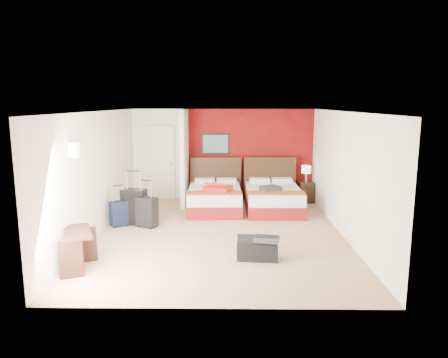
{
  "coord_description": "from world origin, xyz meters",
  "views": [
    {
      "loc": [
        0.19,
        -8.4,
        2.68
      ],
      "look_at": [
        0.07,
        0.8,
        1.0
      ],
      "focal_mm": 33.79,
      "sensor_mm": 36.0,
      "label": 1
    }
  ],
  "objects_px": {
    "desk": "(79,250)",
    "nightstand": "(305,192)",
    "red_suitcase_open": "(219,187)",
    "bed_right": "(273,199)",
    "duffel_bag": "(258,249)",
    "suitcase_navy": "(119,214)",
    "table_lamp": "(306,174)",
    "suitcase_charcoal": "(147,213)",
    "suitcase_black": "(134,207)",
    "bed_left": "(215,199)"
  },
  "relations": [
    {
      "from": "suitcase_charcoal",
      "to": "nightstand",
      "type": "bearing_deg",
      "value": 55.6
    },
    {
      "from": "table_lamp",
      "to": "desk",
      "type": "distance_m",
      "value": 6.57
    },
    {
      "from": "bed_right",
      "to": "suitcase_navy",
      "type": "relative_size",
      "value": 3.62
    },
    {
      "from": "nightstand",
      "to": "desk",
      "type": "distance_m",
      "value": 6.55
    },
    {
      "from": "red_suitcase_open",
      "to": "table_lamp",
      "type": "relative_size",
      "value": 1.89
    },
    {
      "from": "suitcase_navy",
      "to": "duffel_bag",
      "type": "xyz_separation_m",
      "value": [
        2.9,
        -1.93,
        -0.09
      ]
    },
    {
      "from": "table_lamp",
      "to": "desk",
      "type": "xyz_separation_m",
      "value": [
        -4.5,
        -4.76,
        -0.45
      ]
    },
    {
      "from": "red_suitcase_open",
      "to": "table_lamp",
      "type": "distance_m",
      "value": 2.55
    },
    {
      "from": "suitcase_black",
      "to": "bed_left",
      "type": "bearing_deg",
      "value": 47.54
    },
    {
      "from": "suitcase_navy",
      "to": "desk",
      "type": "height_order",
      "value": "desk"
    },
    {
      "from": "suitcase_navy",
      "to": "red_suitcase_open",
      "type": "bearing_deg",
      "value": -3.88
    },
    {
      "from": "table_lamp",
      "to": "duffel_bag",
      "type": "xyz_separation_m",
      "value": [
        -1.58,
        -4.25,
        -0.6
      ]
    },
    {
      "from": "bed_right",
      "to": "red_suitcase_open",
      "type": "bearing_deg",
      "value": -177.09
    },
    {
      "from": "suitcase_black",
      "to": "suitcase_charcoal",
      "type": "height_order",
      "value": "suitcase_black"
    },
    {
      "from": "bed_right",
      "to": "table_lamp",
      "type": "height_order",
      "value": "table_lamp"
    },
    {
      "from": "bed_right",
      "to": "nightstand",
      "type": "relative_size",
      "value": 3.45
    },
    {
      "from": "table_lamp",
      "to": "suitcase_navy",
      "type": "height_order",
      "value": "table_lamp"
    },
    {
      "from": "suitcase_black",
      "to": "suitcase_navy",
      "type": "distance_m",
      "value": 0.36
    },
    {
      "from": "bed_left",
      "to": "suitcase_charcoal",
      "type": "relative_size",
      "value": 2.97
    },
    {
      "from": "suitcase_charcoal",
      "to": "bed_left",
      "type": "bearing_deg",
      "value": 70.01
    },
    {
      "from": "suitcase_navy",
      "to": "desk",
      "type": "distance_m",
      "value": 2.44
    },
    {
      "from": "nightstand",
      "to": "suitcase_navy",
      "type": "relative_size",
      "value": 1.05
    },
    {
      "from": "bed_right",
      "to": "suitcase_black",
      "type": "distance_m",
      "value": 3.44
    },
    {
      "from": "table_lamp",
      "to": "red_suitcase_open",
      "type": "bearing_deg",
      "value": -156.66
    },
    {
      "from": "bed_left",
      "to": "suitcase_black",
      "type": "bearing_deg",
      "value": -145.56
    },
    {
      "from": "nightstand",
      "to": "suitcase_black",
      "type": "bearing_deg",
      "value": -159.42
    },
    {
      "from": "bed_right",
      "to": "nightstand",
      "type": "distance_m",
      "value": 1.34
    },
    {
      "from": "suitcase_navy",
      "to": "desk",
      "type": "relative_size",
      "value": 0.66
    },
    {
      "from": "desk",
      "to": "nightstand",
      "type": "bearing_deg",
      "value": 23.84
    },
    {
      "from": "bed_right",
      "to": "red_suitcase_open",
      "type": "distance_m",
      "value": 1.41
    },
    {
      "from": "bed_left",
      "to": "suitcase_black",
      "type": "distance_m",
      "value": 2.15
    },
    {
      "from": "suitcase_black",
      "to": "duffel_bag",
      "type": "bearing_deg",
      "value": -27.18
    },
    {
      "from": "suitcase_black",
      "to": "duffel_bag",
      "type": "distance_m",
      "value": 3.33
    },
    {
      "from": "red_suitcase_open",
      "to": "duffel_bag",
      "type": "distance_m",
      "value": 3.36
    },
    {
      "from": "red_suitcase_open",
      "to": "suitcase_charcoal",
      "type": "bearing_deg",
      "value": -114.54
    },
    {
      "from": "table_lamp",
      "to": "suitcase_black",
      "type": "bearing_deg",
      "value": -152.47
    },
    {
      "from": "red_suitcase_open",
      "to": "nightstand",
      "type": "height_order",
      "value": "red_suitcase_open"
    },
    {
      "from": "desk",
      "to": "suitcase_black",
      "type": "bearing_deg",
      "value": 60.07
    },
    {
      "from": "suitcase_charcoal",
      "to": "duffel_bag",
      "type": "distance_m",
      "value": 2.95
    },
    {
      "from": "bed_right",
      "to": "duffel_bag",
      "type": "distance_m",
      "value": 3.38
    },
    {
      "from": "bed_left",
      "to": "duffel_bag",
      "type": "xyz_separation_m",
      "value": [
        0.86,
        -3.34,
        -0.1
      ]
    },
    {
      "from": "bed_right",
      "to": "suitcase_black",
      "type": "height_order",
      "value": "suitcase_black"
    },
    {
      "from": "table_lamp",
      "to": "desk",
      "type": "relative_size",
      "value": 0.56
    },
    {
      "from": "duffel_bag",
      "to": "suitcase_navy",
      "type": "bearing_deg",
      "value": 151.88
    },
    {
      "from": "bed_left",
      "to": "nightstand",
      "type": "bearing_deg",
      "value": 18.77
    },
    {
      "from": "bed_left",
      "to": "desk",
      "type": "height_order",
      "value": "desk"
    },
    {
      "from": "suitcase_charcoal",
      "to": "bed_right",
      "type": "bearing_deg",
      "value": 50.64
    },
    {
      "from": "bed_right",
      "to": "desk",
      "type": "distance_m",
      "value": 5.21
    },
    {
      "from": "red_suitcase_open",
      "to": "suitcase_black",
      "type": "xyz_separation_m",
      "value": [
        -1.84,
        -1.17,
        -0.23
      ]
    },
    {
      "from": "red_suitcase_open",
      "to": "suitcase_charcoal",
      "type": "relative_size",
      "value": 1.35
    }
  ]
}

